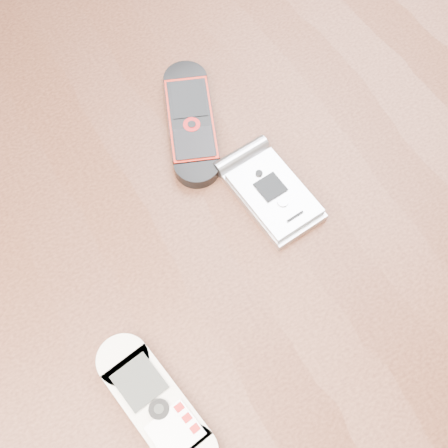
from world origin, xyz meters
TOP-DOWN VIEW (x-y plane):
  - ground at (0.00, 0.00)m, footprint 4.00×4.00m
  - table at (0.00, 0.00)m, footprint 1.20×0.80m
  - nokia_white at (-0.12, -0.11)m, footprint 0.06×0.14m
  - nokia_black_red at (0.03, 0.12)m, footprint 0.10×0.15m
  - motorola_razr at (0.06, 0.01)m, footprint 0.07×0.12m

SIDE VIEW (x-z plane):
  - ground at x=0.00m, z-range 0.00..0.00m
  - table at x=0.00m, z-range 0.27..1.02m
  - nokia_black_red at x=0.03m, z-range 0.75..0.76m
  - nokia_white at x=-0.12m, z-range 0.75..0.77m
  - motorola_razr at x=0.06m, z-range 0.75..0.77m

